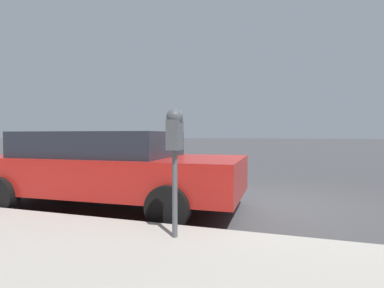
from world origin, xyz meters
name	(u,v)px	position (x,y,z in m)	size (l,w,h in m)	color
ground_plane	(271,206)	(0.00, 0.00, 0.00)	(220.00, 220.00, 0.00)	#424244
parking_meter	(175,139)	(-2.64, 0.93, 1.29)	(0.21, 0.19, 1.45)	#4C5156
car_red	(108,167)	(-1.03, 2.86, 0.75)	(2.25, 4.84, 1.39)	#B21E19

